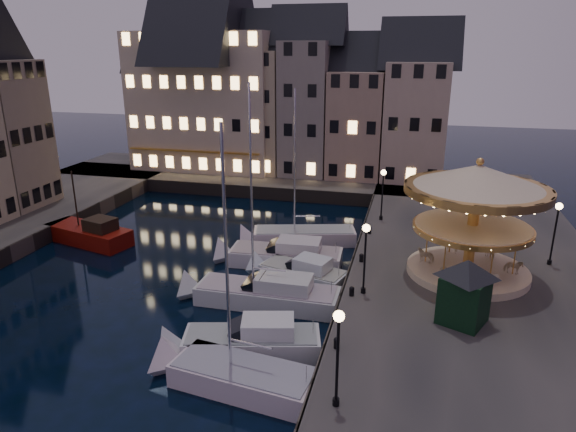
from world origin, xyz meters
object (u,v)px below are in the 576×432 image
(streetlamp_b, at_px, (365,249))
(carousel, at_px, (476,200))
(motorboat_c, at_px, (261,293))
(motorboat_f, at_px, (297,237))
(bollard_c, at_px, (361,257))
(bollard_a, at_px, (337,342))
(streetlamp_a, at_px, (338,345))
(motorboat_d, at_px, (298,273))
(streetlamp_d, at_px, (556,225))
(bollard_d, at_px, (369,230))
(motorboat_a, at_px, (233,375))
(streetlamp_c, at_px, (383,187))
(motorboat_e, at_px, (280,256))
(motorboat_b, at_px, (244,342))
(ticket_kiosk, at_px, (466,280))
(red_fishing_boat, at_px, (90,235))
(bollard_b, at_px, (352,291))

(streetlamp_b, distance_m, carousel, 7.57)
(motorboat_c, xyz_separation_m, motorboat_f, (-0.19, 10.34, -0.15))
(bollard_c, bearing_deg, bollard_a, -90.00)
(streetlamp_a, height_order, motorboat_d, streetlamp_a)
(bollard_a, bearing_deg, motorboat_d, 113.62)
(streetlamp_b, xyz_separation_m, streetlamp_d, (11.30, 7.00, 0.00))
(bollard_d, xyz_separation_m, motorboat_a, (-4.40, -18.17, -1.06))
(bollard_d, height_order, motorboat_a, motorboat_a)
(bollard_a, height_order, bollard_c, same)
(streetlamp_c, relative_size, streetlamp_d, 1.00)
(motorboat_e, bearing_deg, bollard_d, 36.72)
(streetlamp_d, relative_size, motorboat_e, 0.47)
(streetlamp_d, xyz_separation_m, motorboat_d, (-15.87, -3.93, -3.38))
(streetlamp_b, xyz_separation_m, carousel, (5.99, 4.10, 2.13))
(bollard_c, bearing_deg, motorboat_a, -109.14)
(motorboat_b, xyz_separation_m, motorboat_e, (-1.09, 11.26, 0.00))
(motorboat_a, distance_m, motorboat_f, 18.22)
(motorboat_c, height_order, ticket_kiosk, motorboat_c)
(streetlamp_d, height_order, bollard_d, streetlamp_d)
(streetlamp_b, relative_size, red_fishing_boat, 0.54)
(streetlamp_a, xyz_separation_m, streetlamp_b, (0.00, 10.00, 0.00))
(bollard_d, height_order, motorboat_c, motorboat_c)
(motorboat_e, xyz_separation_m, ticket_kiosk, (11.68, -7.69, 2.98))
(bollard_c, height_order, motorboat_f, motorboat_f)
(streetlamp_c, height_order, bollard_a, streetlamp_c)
(streetlamp_b, height_order, motorboat_a, motorboat_a)
(streetlamp_d, height_order, motorboat_b, streetlamp_d)
(bollard_c, relative_size, motorboat_a, 0.04)
(motorboat_b, bearing_deg, bollard_c, 64.87)
(bollard_a, relative_size, motorboat_c, 0.04)
(motorboat_e, height_order, carousel, carousel)
(bollard_b, distance_m, motorboat_b, 7.03)
(streetlamp_b, bearing_deg, bollard_a, -95.71)
(motorboat_a, xyz_separation_m, motorboat_b, (-0.34, 2.57, 0.10))
(streetlamp_a, xyz_separation_m, streetlamp_d, (11.30, 17.00, 0.00))
(streetlamp_c, bearing_deg, bollard_c, -93.81)
(streetlamp_d, bearing_deg, motorboat_c, -157.06)
(motorboat_a, bearing_deg, carousel, 48.14)
(streetlamp_d, bearing_deg, motorboat_d, -166.09)
(bollard_b, bearing_deg, streetlamp_d, 32.22)
(ticket_kiosk, bearing_deg, streetlamp_b, 158.82)
(motorboat_b, relative_size, red_fishing_boat, 1.03)
(carousel, bearing_deg, motorboat_f, 154.17)
(bollard_b, xyz_separation_m, motorboat_a, (-4.40, -7.67, -1.06))
(motorboat_f, bearing_deg, motorboat_b, -86.78)
(streetlamp_d, relative_size, carousel, 0.50)
(streetlamp_d, relative_size, bollard_d, 7.32)
(streetlamp_b, bearing_deg, red_fishing_boat, 164.66)
(bollard_a, bearing_deg, motorboat_c, 133.78)
(motorboat_d, bearing_deg, carousel, 5.56)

